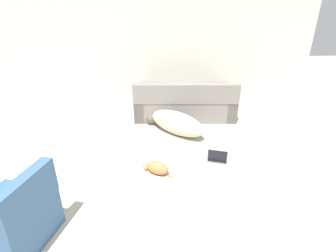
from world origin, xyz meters
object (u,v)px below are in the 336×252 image
object	(u,v)px
couch	(185,104)
cat	(157,168)
laptop_open	(217,162)
side_chair	(14,219)
dog	(175,123)

from	to	relation	value
couch	cat	bearing A→B (deg)	76.23
laptop_open	side_chair	world-z (taller)	side_chair
dog	laptop_open	bearing A→B (deg)	157.61
side_chair	laptop_open	bearing A→B (deg)	133.69
dog	laptop_open	xyz separation A→B (m)	(0.51, -1.13, -0.11)
cat	side_chair	world-z (taller)	side_chair
cat	laptop_open	size ratio (longest dim) A/B	1.11
cat	laptop_open	world-z (taller)	laptop_open
couch	dog	distance (m)	0.81
couch	cat	world-z (taller)	couch
couch	laptop_open	distance (m)	1.92
dog	cat	world-z (taller)	dog
cat	couch	bearing A→B (deg)	-76.22
cat	side_chair	size ratio (longest dim) A/B	0.54
laptop_open	couch	bearing A→B (deg)	115.01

